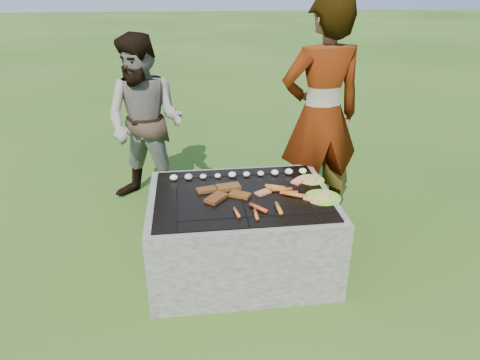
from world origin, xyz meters
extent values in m
plane|color=#274511|center=(0.00, 0.00, 0.00)|extent=(60.00, 60.00, 0.00)
cube|color=gray|center=(0.00, 0.41, 0.30)|extent=(1.30, 0.18, 0.60)
cube|color=#9F978D|center=(0.00, -0.41, 0.30)|extent=(1.30, 0.18, 0.60)
cube|color=#A39B91|center=(-0.56, 0.00, 0.30)|extent=(0.18, 0.64, 0.60)
cube|color=#A69E93|center=(0.56, 0.00, 0.30)|extent=(0.18, 0.64, 0.60)
cube|color=black|center=(0.00, 0.00, 0.24)|extent=(0.94, 0.64, 0.48)
sphere|color=#FF5914|center=(0.00, 0.00, 0.46)|extent=(0.10, 0.10, 0.10)
cube|color=black|center=(0.00, 0.00, 0.61)|extent=(1.20, 0.90, 0.01)
cylinder|color=black|center=(-0.45, 0.00, 0.61)|extent=(0.01, 0.88, 0.01)
cylinder|color=black|center=(0.00, 0.00, 0.61)|extent=(0.01, 0.88, 0.01)
cylinder|color=black|center=(0.45, 0.00, 0.61)|extent=(0.01, 0.88, 0.01)
cylinder|color=black|center=(0.00, -0.32, 0.61)|extent=(1.18, 0.01, 0.01)
cylinder|color=black|center=(0.00, 0.32, 0.61)|extent=(1.18, 0.01, 0.01)
ellipsoid|color=white|center=(-0.47, 0.30, 0.63)|extent=(0.06, 0.06, 0.04)
ellipsoid|color=beige|center=(-0.36, 0.30, 0.63)|extent=(0.06, 0.06, 0.04)
ellipsoid|color=beige|center=(-0.25, 0.30, 0.63)|extent=(0.05, 0.05, 0.04)
ellipsoid|color=#F2E5CD|center=(-0.14, 0.30, 0.63)|extent=(0.05, 0.05, 0.03)
ellipsoid|color=white|center=(-0.03, 0.30, 0.63)|extent=(0.06, 0.06, 0.04)
ellipsoid|color=#EFDFCA|center=(0.08, 0.30, 0.63)|extent=(0.05, 0.05, 0.04)
ellipsoid|color=silver|center=(0.19, 0.30, 0.63)|extent=(0.05, 0.05, 0.04)
ellipsoid|color=white|center=(0.30, 0.30, 0.63)|extent=(0.06, 0.06, 0.04)
ellipsoid|color=white|center=(0.42, 0.30, 0.63)|extent=(0.06, 0.06, 0.04)
ellipsoid|color=white|center=(0.53, 0.30, 0.63)|extent=(0.06, 0.06, 0.04)
cube|color=#8E5419|center=(-0.24, 0.08, 0.62)|extent=(0.15, 0.10, 0.02)
cube|color=#9F5B1C|center=(-0.08, 0.10, 0.62)|extent=(0.18, 0.12, 0.02)
cube|color=brown|center=(-0.18, -0.06, 0.62)|extent=(0.18, 0.19, 0.02)
cube|color=#9C571C|center=(-0.01, -0.03, 0.62)|extent=(0.16, 0.14, 0.02)
cylinder|color=#C67020|center=(0.26, 0.06, 0.63)|extent=(0.14, 0.08, 0.03)
cylinder|color=#BA6C1E|center=(0.30, 0.01, 0.63)|extent=(0.15, 0.04, 0.03)
cylinder|color=red|center=(0.34, -0.04, 0.62)|extent=(0.13, 0.03, 0.02)
cylinder|color=orange|center=(0.38, -0.09, 0.63)|extent=(0.16, 0.10, 0.03)
cylinder|color=#BA341E|center=(0.09, -0.24, 0.63)|extent=(0.12, 0.13, 0.03)
cylinder|color=#BB6D1E|center=(0.22, -0.26, 0.63)|extent=(0.03, 0.15, 0.03)
cylinder|color=#C66720|center=(-0.06, -0.28, 0.62)|extent=(0.04, 0.12, 0.02)
cylinder|color=#C66620|center=(0.06, -0.32, 0.62)|extent=(0.02, 0.12, 0.02)
cylinder|color=#C67020|center=(0.26, 0.02, 0.63)|extent=(0.14, 0.08, 0.03)
cube|color=tan|center=(0.16, -0.01, 0.62)|extent=(0.13, 0.11, 0.01)
cube|color=#E5A975|center=(0.48, -0.15, 0.62)|extent=(0.12, 0.12, 0.01)
cube|color=#E8B777|center=(0.46, 0.15, 0.62)|extent=(0.13, 0.13, 0.02)
cylinder|color=#C4FA3B|center=(0.56, 0.18, 0.61)|extent=(0.22, 0.22, 0.01)
cube|color=#F1CC7B|center=(0.54, 0.16, 0.62)|extent=(0.11, 0.10, 0.02)
cube|color=tan|center=(0.59, 0.20, 0.62)|extent=(0.11, 0.10, 0.02)
cylinder|color=#BFDB34|center=(0.56, -0.12, 0.61)|extent=(0.33, 0.33, 0.02)
cube|color=#E8B776|center=(0.54, -0.14, 0.62)|extent=(0.10, 0.07, 0.02)
cube|color=#DDB471|center=(0.59, -0.10, 0.62)|extent=(0.10, 0.11, 0.02)
imported|color=gray|center=(0.75, 0.64, 0.96)|extent=(0.76, 0.55, 1.93)
imported|color=#A29987|center=(-0.74, 1.19, 0.79)|extent=(0.95, 0.86, 1.59)
camera|label=1|loc=(-0.34, -2.67, 1.98)|focal=32.00mm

